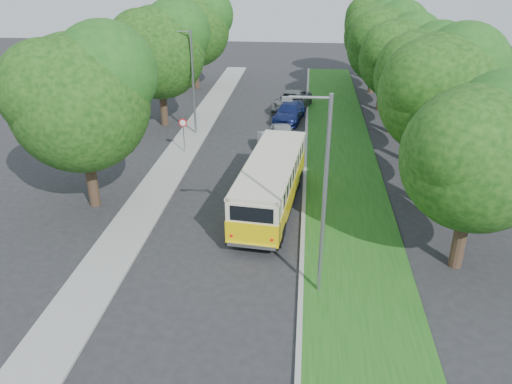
# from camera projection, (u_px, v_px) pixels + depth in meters

# --- Properties ---
(ground) EXTENTS (120.00, 120.00, 0.00)m
(ground) POSITION_uv_depth(u_px,v_px,m) (222.00, 253.00, 22.42)
(ground) COLOR #242427
(ground) RESTS_ON ground
(curb) EXTENTS (0.20, 70.00, 0.15)m
(curb) POSITION_uv_depth(u_px,v_px,m) (304.00, 205.00, 26.55)
(curb) COLOR gray
(curb) RESTS_ON ground
(grass_verge) EXTENTS (4.50, 70.00, 0.13)m
(grass_verge) POSITION_uv_depth(u_px,v_px,m) (348.00, 207.00, 26.34)
(grass_verge) COLOR #1B5316
(grass_verge) RESTS_ON ground
(sidewalk) EXTENTS (2.20, 70.00, 0.12)m
(sidewalk) POSITION_uv_depth(u_px,v_px,m) (150.00, 198.00, 27.33)
(sidewalk) COLOR gray
(sidewalk) RESTS_ON ground
(treeline) EXTENTS (24.27, 41.91, 9.46)m
(treeline) POSITION_uv_depth(u_px,v_px,m) (304.00, 50.00, 35.74)
(treeline) COLOR #332319
(treeline) RESTS_ON ground
(lamppost_near) EXTENTS (1.71, 0.16, 8.00)m
(lamppost_near) POSITION_uv_depth(u_px,v_px,m) (322.00, 193.00, 17.91)
(lamppost_near) COLOR gray
(lamppost_near) RESTS_ON ground
(lamppost_far) EXTENTS (1.71, 0.16, 7.50)m
(lamppost_far) POSITION_uv_depth(u_px,v_px,m) (192.00, 79.00, 35.45)
(lamppost_far) COLOR gray
(lamppost_far) RESTS_ON ground
(warning_sign) EXTENTS (0.56, 0.10, 2.50)m
(warning_sign) POSITION_uv_depth(u_px,v_px,m) (183.00, 129.00, 32.86)
(warning_sign) COLOR gray
(warning_sign) RESTS_ON ground
(vintage_bus) EXTENTS (3.43, 9.79, 2.85)m
(vintage_bus) POSITION_uv_depth(u_px,v_px,m) (271.00, 185.00, 25.64)
(vintage_bus) COLOR yellow
(vintage_bus) RESTS_ON ground
(car_silver) EXTENTS (2.41, 4.73, 1.54)m
(car_silver) POSITION_uv_depth(u_px,v_px,m) (283.00, 138.00, 34.14)
(car_silver) COLOR #A6A7AB
(car_silver) RESTS_ON ground
(car_white) EXTENTS (2.62, 4.45, 1.39)m
(car_white) POSITION_uv_depth(u_px,v_px,m) (274.00, 145.00, 33.08)
(car_white) COLOR white
(car_white) RESTS_ON ground
(car_blue) EXTENTS (2.74, 5.20, 1.44)m
(car_blue) POSITION_uv_depth(u_px,v_px,m) (289.00, 112.00, 39.94)
(car_blue) COLOR navy
(car_blue) RESTS_ON ground
(car_grey) EXTENTS (3.69, 5.97, 1.54)m
(car_grey) POSITION_uv_depth(u_px,v_px,m) (292.00, 101.00, 42.70)
(car_grey) COLOR slate
(car_grey) RESTS_ON ground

